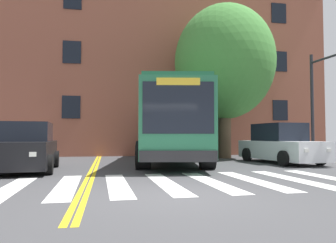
{
  "coord_description": "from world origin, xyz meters",
  "views": [
    {
      "loc": [
        -1.39,
        -6.74,
        1.26
      ],
      "look_at": [
        1.28,
        7.81,
        1.92
      ],
      "focal_mm": 35.0,
      "sensor_mm": 36.0,
      "label": 1
    }
  ],
  "objects_px": {
    "street_tree_curbside_large": "(224,62)",
    "city_bus": "(172,124)",
    "car_navy_behind_bus": "(135,142)",
    "traffic_light_near_corner": "(334,84)",
    "car_white_far_lane": "(280,145)",
    "car_black_near_lane": "(25,149)"
  },
  "relations": [
    {
      "from": "car_black_near_lane",
      "to": "car_navy_behind_bus",
      "type": "xyz_separation_m",
      "value": [
        4.98,
        13.0,
        0.03
      ]
    },
    {
      "from": "car_white_far_lane",
      "to": "car_black_near_lane",
      "type": "bearing_deg",
      "value": -171.34
    },
    {
      "from": "car_white_far_lane",
      "to": "traffic_light_near_corner",
      "type": "relative_size",
      "value": 0.92
    },
    {
      "from": "traffic_light_near_corner",
      "to": "street_tree_curbside_large",
      "type": "bearing_deg",
      "value": 130.44
    },
    {
      "from": "city_bus",
      "to": "car_white_far_lane",
      "type": "height_order",
      "value": "city_bus"
    },
    {
      "from": "street_tree_curbside_large",
      "to": "city_bus",
      "type": "bearing_deg",
      "value": -146.72
    },
    {
      "from": "car_black_near_lane",
      "to": "traffic_light_near_corner",
      "type": "bearing_deg",
      "value": 4.18
    },
    {
      "from": "city_bus",
      "to": "car_black_near_lane",
      "type": "height_order",
      "value": "city_bus"
    },
    {
      "from": "car_black_near_lane",
      "to": "car_white_far_lane",
      "type": "relative_size",
      "value": 0.9
    },
    {
      "from": "city_bus",
      "to": "car_black_near_lane",
      "type": "bearing_deg",
      "value": -153.01
    },
    {
      "from": "car_white_far_lane",
      "to": "street_tree_curbside_large",
      "type": "relative_size",
      "value": 0.56
    },
    {
      "from": "traffic_light_near_corner",
      "to": "car_navy_behind_bus",
      "type": "bearing_deg",
      "value": 124.56
    },
    {
      "from": "city_bus",
      "to": "car_navy_behind_bus",
      "type": "xyz_separation_m",
      "value": [
        -1.02,
        9.94,
        -1.01
      ]
    },
    {
      "from": "car_black_near_lane",
      "to": "car_navy_behind_bus",
      "type": "relative_size",
      "value": 1.05
    },
    {
      "from": "car_white_far_lane",
      "to": "street_tree_curbside_large",
      "type": "height_order",
      "value": "street_tree_curbside_large"
    },
    {
      "from": "car_white_far_lane",
      "to": "traffic_light_near_corner",
      "type": "height_order",
      "value": "traffic_light_near_corner"
    },
    {
      "from": "car_white_far_lane",
      "to": "car_navy_behind_bus",
      "type": "xyz_separation_m",
      "value": [
        -5.91,
        11.34,
        -0.0
      ]
    },
    {
      "from": "city_bus",
      "to": "car_navy_behind_bus",
      "type": "bearing_deg",
      "value": 95.83
    },
    {
      "from": "car_navy_behind_bus",
      "to": "street_tree_curbside_large",
      "type": "distance_m",
      "value": 10.05
    },
    {
      "from": "traffic_light_near_corner",
      "to": "street_tree_curbside_large",
      "type": "relative_size",
      "value": 0.61
    },
    {
      "from": "car_black_near_lane",
      "to": "car_navy_behind_bus",
      "type": "distance_m",
      "value": 13.92
    },
    {
      "from": "car_black_near_lane",
      "to": "traffic_light_near_corner",
      "type": "xyz_separation_m",
      "value": [
        13.26,
        0.97,
        2.86
      ]
    }
  ]
}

